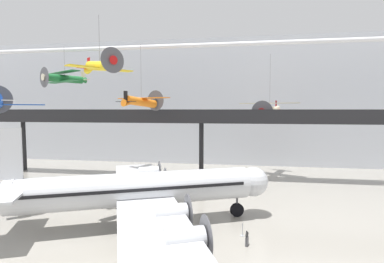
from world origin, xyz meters
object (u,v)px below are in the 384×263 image
airliner_silver_main (135,190)px  suspended_plane_cream_biplane (269,109)px  suspended_plane_green_biplane (65,78)px  info_sign_pedestal (247,240)px  suspended_plane_orange_highwing (141,102)px  suspended_plane_yellow_lowwing (100,66)px  stanchion_barrier (242,232)px

airliner_silver_main → suspended_plane_cream_biplane: size_ratio=2.75×
airliner_silver_main → suspended_plane_green_biplane: size_ratio=4.11×
suspended_plane_green_biplane → info_sign_pedestal: size_ratio=5.60×
airliner_silver_main → suspended_plane_orange_highwing: suspended_plane_orange_highwing is taller
suspended_plane_orange_highwing → info_sign_pedestal: suspended_plane_orange_highwing is taller
suspended_plane_green_biplane → suspended_plane_orange_highwing: 11.44m
suspended_plane_green_biplane → info_sign_pedestal: bearing=89.2°
suspended_plane_orange_highwing → info_sign_pedestal: 23.49m
airliner_silver_main → suspended_plane_green_biplane: bearing=114.0°
airliner_silver_main → info_sign_pedestal: (9.67, -2.28, -2.80)m
suspended_plane_orange_highwing → airliner_silver_main: bearing=-141.5°
airliner_silver_main → suspended_plane_yellow_lowwing: 11.74m
suspended_plane_yellow_lowwing → suspended_plane_green_biplane: bearing=169.2°
suspended_plane_cream_biplane → suspended_plane_yellow_lowwing: (-17.18, -21.24, 3.99)m
info_sign_pedestal → suspended_plane_green_biplane: bearing=165.3°
airliner_silver_main → stanchion_barrier: size_ratio=26.51×
info_sign_pedestal → stanchion_barrier: bearing=118.8°
suspended_plane_cream_biplane → info_sign_pedestal: 27.15m
suspended_plane_green_biplane → stanchion_barrier: size_ratio=6.45×
suspended_plane_orange_highwing → info_sign_pedestal: (13.58, -15.78, -10.88)m
suspended_plane_yellow_lowwing → suspended_plane_cream_biplane: bearing=87.5°
suspended_plane_cream_biplane → suspended_plane_green_biplane: (-28.32, -9.18, 4.27)m
stanchion_barrier → suspended_plane_orange_highwing: bearing=133.4°
airliner_silver_main → info_sign_pedestal: bearing=-37.0°
suspended_plane_orange_highwing → stanchion_barrier: (13.25, -14.02, -11.01)m
airliner_silver_main → suspended_plane_orange_highwing: (-3.91, 13.50, 8.08)m
stanchion_barrier → info_sign_pedestal: (0.33, -1.76, 0.13)m
stanchion_barrier → suspended_plane_yellow_lowwing: bearing=171.2°
suspended_plane_cream_biplane → suspended_plane_orange_highwing: bearing=-38.6°
info_sign_pedestal → suspended_plane_cream_biplane: bearing=99.6°
info_sign_pedestal → suspended_plane_yellow_lowwing: bearing=-177.6°
suspended_plane_yellow_lowwing → stanchion_barrier: size_ratio=5.21×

